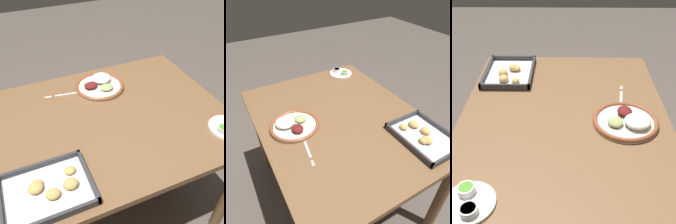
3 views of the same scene
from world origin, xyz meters
TOP-DOWN VIEW (x-y plane):
  - ground_plane at (0.00, 0.00)m, footprint 8.00×8.00m
  - dining_table at (0.00, 0.00)m, footprint 1.15×0.89m
  - dinner_plate at (-0.05, -0.26)m, footprint 0.27×0.27m
  - fork at (0.14, -0.26)m, footprint 0.21×0.04m
  - baking_tray at (0.36, 0.29)m, footprint 0.33×0.25m

SIDE VIEW (x-z plane):
  - ground_plane at x=0.00m, z-range 0.00..0.00m
  - dining_table at x=0.00m, z-range 0.26..1.00m
  - fork at x=0.14m, z-range 0.74..0.74m
  - baking_tray at x=0.36m, z-range 0.73..0.77m
  - dinner_plate at x=-0.05m, z-range 0.73..0.78m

